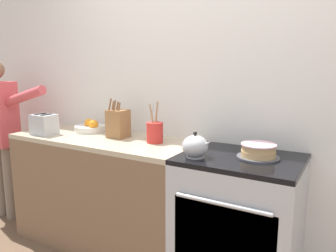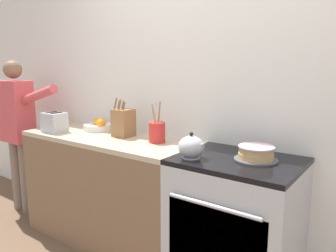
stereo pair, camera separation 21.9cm
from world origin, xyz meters
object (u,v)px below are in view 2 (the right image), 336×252
(utensil_crock, at_px, (157,132))
(fruit_bowl, at_px, (99,126))
(toaster, at_px, (54,122))
(layer_cake, at_px, (256,154))
(knife_block, at_px, (123,123))
(person_baker, at_px, (18,124))
(stove_range, at_px, (235,228))
(tea_kettle, at_px, (191,147))

(utensil_crock, bearing_deg, fruit_bowl, 174.73)
(fruit_bowl, distance_m, toaster, 0.37)
(layer_cake, height_order, knife_block, knife_block)
(layer_cake, height_order, fruit_bowl, fruit_bowl)
(person_baker, bearing_deg, knife_block, 1.53)
(stove_range, height_order, person_baker, person_baker)
(fruit_bowl, bearing_deg, stove_range, -5.16)
(stove_range, relative_size, toaster, 4.48)
(layer_cake, bearing_deg, toaster, -173.85)
(toaster, distance_m, person_baker, 0.68)
(tea_kettle, relative_size, knife_block, 0.64)
(utensil_crock, relative_size, toaster, 1.49)
(toaster, height_order, person_baker, person_baker)
(tea_kettle, distance_m, knife_block, 0.79)
(stove_range, relative_size, utensil_crock, 3.02)
(layer_cake, xyz_separation_m, utensil_crock, (-0.76, 0.03, 0.04))
(knife_block, relative_size, toaster, 1.52)
(layer_cake, bearing_deg, knife_block, 178.24)
(tea_kettle, distance_m, toaster, 1.35)
(stove_range, bearing_deg, utensil_crock, 174.95)
(person_baker, bearing_deg, stove_range, -3.31)
(tea_kettle, relative_size, utensil_crock, 0.66)
(knife_block, bearing_deg, stove_range, -3.73)
(tea_kettle, height_order, utensil_crock, utensil_crock)
(layer_cake, relative_size, knife_block, 0.84)
(stove_range, bearing_deg, tea_kettle, -148.56)
(tea_kettle, distance_m, person_baker, 2.02)
(layer_cake, relative_size, fruit_bowl, 1.00)
(layer_cake, distance_m, tea_kettle, 0.38)
(tea_kettle, distance_m, fruit_bowl, 1.14)
(utensil_crock, xyz_separation_m, person_baker, (-1.60, -0.15, -0.09))
(knife_block, bearing_deg, toaster, -159.89)
(tea_kettle, distance_m, utensil_crock, 0.47)
(layer_cake, bearing_deg, utensil_crock, 177.97)
(utensil_crock, bearing_deg, knife_block, 178.84)
(knife_block, bearing_deg, person_baker, -172.74)
(utensil_crock, distance_m, person_baker, 1.61)
(stove_range, height_order, utensil_crock, utensil_crock)
(knife_block, xyz_separation_m, person_baker, (-1.26, -0.16, -0.12))
(tea_kettle, bearing_deg, toaster, -179.83)
(fruit_bowl, bearing_deg, layer_cake, -3.57)
(utensil_crock, xyz_separation_m, toaster, (-0.93, -0.21, 0.00))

